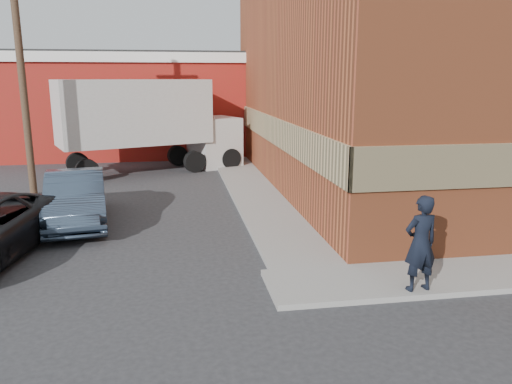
{
  "coord_description": "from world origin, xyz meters",
  "views": [
    {
      "loc": [
        -2.29,
        -10.16,
        4.24
      ],
      "look_at": [
        -0.28,
        1.99,
        1.42
      ],
      "focal_mm": 35.0,
      "sensor_mm": 36.0,
      "label": 1
    }
  ],
  "objects_px": {
    "utility_pole": "(21,63)",
    "sedan": "(76,198)",
    "man": "(421,243)",
    "brick_building": "(443,67)",
    "warehouse": "(107,103)",
    "box_truck": "(152,119)"
  },
  "relations": [
    {
      "from": "utility_pole",
      "to": "sedan",
      "type": "height_order",
      "value": "utility_pole"
    },
    {
      "from": "man",
      "to": "brick_building",
      "type": "bearing_deg",
      "value": -127.9
    },
    {
      "from": "utility_pole",
      "to": "sedan",
      "type": "xyz_separation_m",
      "value": [
        2.3,
        -4.2,
        -3.97
      ]
    },
    {
      "from": "warehouse",
      "to": "sedan",
      "type": "bearing_deg",
      "value": -87.0
    },
    {
      "from": "sedan",
      "to": "brick_building",
      "type": "bearing_deg",
      "value": 8.28
    },
    {
      "from": "sedan",
      "to": "box_truck",
      "type": "distance_m",
      "value": 8.68
    },
    {
      "from": "sedan",
      "to": "warehouse",
      "type": "bearing_deg",
      "value": 84.27
    },
    {
      "from": "warehouse",
      "to": "sedan",
      "type": "xyz_separation_m",
      "value": [
        0.8,
        -15.2,
        -2.04
      ]
    },
    {
      "from": "warehouse",
      "to": "man",
      "type": "distance_m",
      "value": 23.19
    },
    {
      "from": "utility_pole",
      "to": "box_truck",
      "type": "height_order",
      "value": "utility_pole"
    },
    {
      "from": "brick_building",
      "to": "box_truck",
      "type": "height_order",
      "value": "brick_building"
    },
    {
      "from": "brick_building",
      "to": "warehouse",
      "type": "distance_m",
      "value": 18.3
    },
    {
      "from": "brick_building",
      "to": "utility_pole",
      "type": "distance_m",
      "value": 16.0
    },
    {
      "from": "warehouse",
      "to": "man",
      "type": "relative_size",
      "value": 8.42
    },
    {
      "from": "brick_building",
      "to": "man",
      "type": "bearing_deg",
      "value": -120.05
    },
    {
      "from": "brick_building",
      "to": "sedan",
      "type": "height_order",
      "value": "brick_building"
    },
    {
      "from": "man",
      "to": "sedan",
      "type": "distance_m",
      "value": 9.91
    },
    {
      "from": "brick_building",
      "to": "box_truck",
      "type": "bearing_deg",
      "value": 160.7
    },
    {
      "from": "brick_building",
      "to": "utility_pole",
      "type": "relative_size",
      "value": 2.03
    },
    {
      "from": "warehouse",
      "to": "brick_building",
      "type": "bearing_deg",
      "value": -37.2
    },
    {
      "from": "man",
      "to": "box_truck",
      "type": "xyz_separation_m",
      "value": [
        -5.63,
        14.65,
        1.32
      ]
    },
    {
      "from": "brick_building",
      "to": "warehouse",
      "type": "height_order",
      "value": "brick_building"
    }
  ]
}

